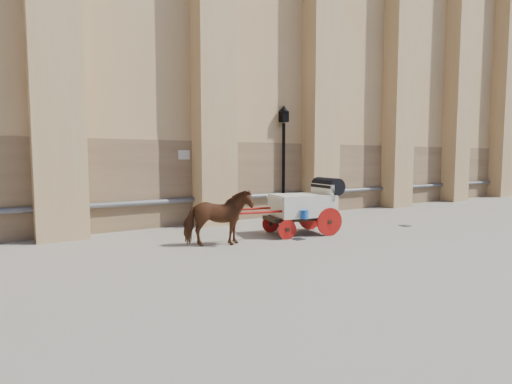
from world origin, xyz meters
TOP-DOWN VIEW (x-y plane):
  - ground at (0.00, 0.00)m, footprint 90.00×90.00m
  - cathedral at (2.07, 7.81)m, footprint 44.80×9.20m
  - horse at (-2.55, 0.34)m, footprint 1.98×1.35m
  - carriage at (0.61, 0.44)m, footprint 4.15×1.80m
  - street_lamp at (2.22, 3.80)m, footprint 0.42×0.42m
  - drain_grate_near at (-0.15, -0.13)m, footprint 0.33×0.33m
  - drain_grate_far at (4.48, -0.35)m, footprint 0.35×0.35m

SIDE VIEW (x-z plane):
  - ground at x=0.00m, z-range 0.00..0.00m
  - drain_grate_near at x=-0.15m, z-range 0.00..0.01m
  - drain_grate_far at x=4.48m, z-range 0.00..0.01m
  - horse at x=-2.55m, z-range 0.00..1.53m
  - carriage at x=0.61m, z-range 0.07..1.83m
  - street_lamp at x=2.22m, z-range 0.16..4.65m
  - cathedral at x=2.07m, z-range -0.59..18.61m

